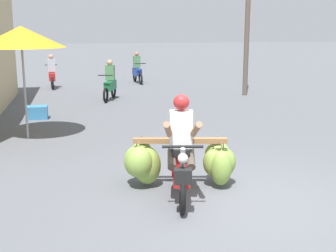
# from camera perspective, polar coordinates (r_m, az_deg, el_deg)

# --- Properties ---
(ground_plane) EXTENTS (120.00, 120.00, 0.00)m
(ground_plane) POSITION_cam_1_polar(r_m,az_deg,el_deg) (6.94, 8.56, -9.34)
(ground_plane) COLOR #56595E
(motorbike_main_loaded) EXTENTS (1.87, 1.93, 1.58)m
(motorbike_main_loaded) POSITION_cam_1_polar(r_m,az_deg,el_deg) (7.23, 1.07, -4.20)
(motorbike_main_loaded) COLOR black
(motorbike_main_loaded) RESTS_ON ground
(motorbike_distant_ahead_left) EXTENTS (0.70, 1.56, 1.40)m
(motorbike_distant_ahead_left) POSITION_cam_1_polar(r_m,az_deg,el_deg) (16.05, -7.30, 5.30)
(motorbike_distant_ahead_left) COLOR black
(motorbike_distant_ahead_left) RESTS_ON ground
(motorbike_distant_ahead_right) EXTENTS (0.50, 1.62, 1.40)m
(motorbike_distant_ahead_right) POSITION_cam_1_polar(r_m,az_deg,el_deg) (19.48, -14.39, 6.28)
(motorbike_distant_ahead_right) COLOR black
(motorbike_distant_ahead_right) RESTS_ON ground
(motorbike_distant_far_ahead) EXTENTS (0.50, 1.62, 1.40)m
(motorbike_distant_far_ahead) POSITION_cam_1_polar(r_m,az_deg,el_deg) (20.70, -3.90, 6.99)
(motorbike_distant_far_ahead) COLOR black
(motorbike_distant_far_ahead) RESTS_ON ground
(market_umbrella_near_shop) EXTENTS (1.95, 1.95, 2.55)m
(market_umbrella_near_shop) POSITION_cam_1_polar(r_m,az_deg,el_deg) (10.73, -17.97, 10.60)
(market_umbrella_near_shop) COLOR #99999E
(market_umbrella_near_shop) RESTS_ON ground
(produce_crate) EXTENTS (0.56, 0.40, 0.36)m
(produce_crate) POSITION_cam_1_polar(r_m,az_deg,el_deg) (13.23, -16.10, 1.65)
(produce_crate) COLOR teal
(produce_crate) RESTS_ON ground
(utility_pole) EXTENTS (0.18, 0.18, 6.70)m
(utility_pole) POSITION_cam_1_polar(r_m,az_deg,el_deg) (17.13, 10.03, 14.99)
(utility_pole) COLOR brown
(utility_pole) RESTS_ON ground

